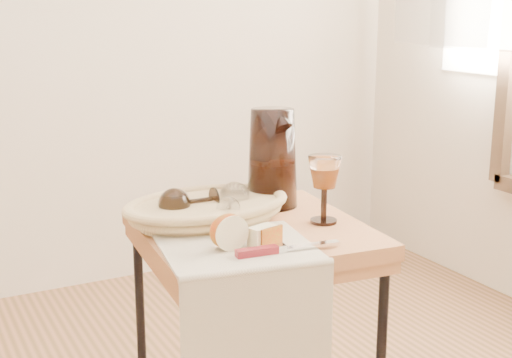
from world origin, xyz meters
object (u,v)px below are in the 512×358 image
side_table (252,351)px  goblet_lying_b (232,201)px  goblet_lying_a (192,202)px  table_knife (284,247)px  pitcher (272,158)px  wine_goblet (324,189)px  tea_towel (237,247)px  bread_basket (207,211)px  apple_half (228,231)px

side_table → goblet_lying_b: (-0.02, 0.06, 0.38)m
goblet_lying_a → table_knife: (0.08, -0.30, -0.04)m
pitcher → wine_goblet: bearing=-82.7°
goblet_lying_a → goblet_lying_b: goblet_lying_a is taller
goblet_lying_b → table_knife: goblet_lying_b is taller
tea_towel → bread_basket: bread_basket is taller
goblet_lying_a → table_knife: bearing=105.1°
tea_towel → bread_basket: 0.21m
tea_towel → table_knife: size_ratio=1.38×
goblet_lying_a → table_knife: goblet_lying_a is taller
tea_towel → bread_basket: (0.02, 0.21, 0.02)m
goblet_lying_b → table_knife: size_ratio=0.53×
bread_basket → table_knife: bearing=-83.5°
bread_basket → goblet_lying_b: (0.06, -0.02, 0.02)m
wine_goblet → side_table: bearing=160.6°
pitcher → side_table: bearing=-137.9°
tea_towel → goblet_lying_b: 0.21m
goblet_lying_b → apple_half: bearing=-174.3°
side_table → apple_half: bearing=-134.1°
side_table → pitcher: pitcher is taller
tea_towel → pitcher: pitcher is taller
wine_goblet → apple_half: 0.31m
goblet_lying_a → goblet_lying_b: (0.09, -0.04, -0.00)m
side_table → goblet_lying_a: (-0.11, 0.10, 0.38)m
tea_towel → apple_half: 0.05m
goblet_lying_b → wine_goblet: 0.23m
goblet_lying_b → wine_goblet: (0.19, -0.12, 0.03)m
wine_goblet → apple_half: wine_goblet is taller
side_table → wine_goblet: size_ratio=3.94×
side_table → tea_towel: (-0.10, -0.13, 0.33)m
table_knife → apple_half: bearing=147.8°
wine_goblet → pitcher: bearing=101.1°
bread_basket → goblet_lying_a: 0.04m
goblet_lying_a → wine_goblet: wine_goblet is taller
side_table → table_knife: size_ratio=2.83×
bread_basket → side_table: bearing=-48.4°
tea_towel → pitcher: (0.23, 0.26, 0.13)m
side_table → goblet_lying_b: bearing=113.0°
bread_basket → pitcher: bearing=10.5°
pitcher → wine_goblet: size_ratio=1.77×
wine_goblet → apple_half: bearing=-165.9°
goblet_lying_b → apple_half: 0.22m
side_table → pitcher: (0.13, 0.13, 0.46)m
side_table → apple_half: (-0.13, -0.13, 0.37)m
goblet_lying_b → wine_goblet: size_ratio=0.73×
goblet_lying_a → apple_half: 0.23m
bread_basket → tea_towel: bearing=-99.8°
bread_basket → wine_goblet: bearing=-32.8°
bread_basket → apple_half: 0.22m
goblet_lying_b → goblet_lying_a: bearing=100.5°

